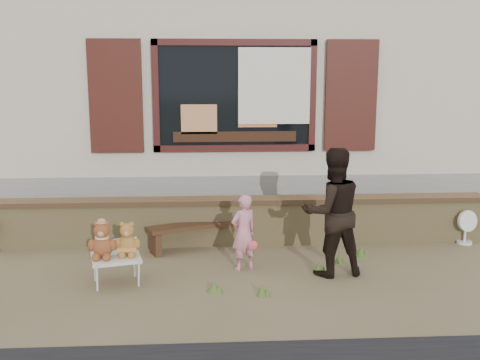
{
  "coord_description": "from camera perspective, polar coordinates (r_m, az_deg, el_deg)",
  "views": [
    {
      "loc": [
        -0.43,
        -6.69,
        2.4
      ],
      "look_at": [
        0.0,
        0.6,
        1.0
      ],
      "focal_mm": 42.0,
      "sensor_mm": 36.0,
      "label": 1
    }
  ],
  "objects": [
    {
      "name": "adult",
      "position": [
        6.76,
        9.38,
        -3.23
      ],
      "size": [
        0.83,
        0.69,
        1.54
      ],
      "primitive_type": "imported",
      "rotation": [
        0.0,
        0.0,
        3.3
      ],
      "color": "black",
      "rests_on": "ground"
    },
    {
      "name": "teddy_bear_left",
      "position": [
        6.57,
        -13.81,
        -5.81
      ],
      "size": [
        0.38,
        0.35,
        0.44
      ],
      "primitive_type": null,
      "rotation": [
        0.0,
        0.0,
        0.25
      ],
      "color": "brown",
      "rests_on": "folding_chair"
    },
    {
      "name": "shopfront",
      "position": [
        11.2,
        -1.19,
        8.79
      ],
      "size": [
        8.04,
        5.13,
        4.0
      ],
      "color": "#BAAE96",
      "rests_on": "ground"
    },
    {
      "name": "child",
      "position": [
        6.91,
        0.38,
        -5.33
      ],
      "size": [
        0.41,
        0.36,
        0.95
      ],
      "primitive_type": "imported",
      "rotation": [
        0.0,
        0.0,
        3.64
      ],
      "color": "pink",
      "rests_on": "ground"
    },
    {
      "name": "fan_right",
      "position": [
        8.61,
        21.93,
        -4.43
      ],
      "size": [
        0.32,
        0.21,
        0.49
      ],
      "rotation": [
        0.0,
        0.0,
        0.26
      ],
      "color": "silver",
      "rests_on": "ground"
    },
    {
      "name": "folding_chair",
      "position": [
        6.66,
        -12.5,
        -7.79
      ],
      "size": [
        0.64,
        0.6,
        0.33
      ],
      "rotation": [
        0.0,
        0.0,
        0.25
      ],
      "color": "silver",
      "rests_on": "ground"
    },
    {
      "name": "grass_tufts",
      "position": [
        6.93,
        4.6,
        -8.83
      ],
      "size": [
        3.19,
        1.37,
        0.16
      ],
      "color": "#466026",
      "rests_on": "ground"
    },
    {
      "name": "bench",
      "position": [
        7.79,
        -4.21,
        -5.07
      ],
      "size": [
        1.43,
        0.84,
        0.36
      ],
      "rotation": [
        0.0,
        0.0,
        0.4
      ],
      "color": "#362013",
      "rests_on": "ground"
    },
    {
      "name": "brick_wall",
      "position": [
        7.98,
        -0.17,
        -4.11
      ],
      "size": [
        7.1,
        0.36,
        0.67
      ],
      "color": "tan",
      "rests_on": "ground"
    },
    {
      "name": "teddy_bear_right",
      "position": [
        6.6,
        -11.36,
        -5.8
      ],
      "size": [
        0.35,
        0.32,
        0.4
      ],
      "primitive_type": null,
      "rotation": [
        0.0,
        0.0,
        0.25
      ],
      "color": "#915E28",
      "rests_on": "folding_chair"
    },
    {
      "name": "ground",
      "position": [
        7.12,
        0.29,
        -8.84
      ],
      "size": [
        80.0,
        80.0,
        0.0
      ],
      "primitive_type": "plane",
      "color": "brown",
      "rests_on": "ground"
    }
  ]
}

